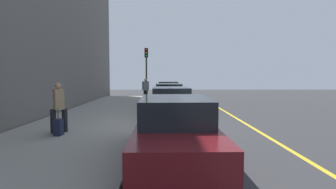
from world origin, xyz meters
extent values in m
plane|color=#333335|center=(0.00, 0.00, 0.00)|extent=(56.00, 56.00, 0.00)
cube|color=gray|center=(0.00, -3.30, 0.07)|extent=(28.00, 4.60, 0.15)
cube|color=gold|center=(0.00, 3.20, 0.00)|extent=(28.00, 0.14, 0.01)
cube|color=white|center=(-1.49, -0.70, 0.11)|extent=(8.33, 0.56, 0.22)
cylinder|color=black|center=(-10.47, 0.95, 0.32)|extent=(0.65, 0.24, 0.64)
cylinder|color=black|center=(-10.41, -0.73, 0.32)|extent=(0.65, 0.24, 0.64)
cylinder|color=black|center=(-13.20, 0.86, 0.32)|extent=(0.65, 0.24, 0.64)
cylinder|color=black|center=(-13.15, -0.81, 0.32)|extent=(0.65, 0.24, 0.64)
cube|color=black|center=(-11.81, 0.07, 0.59)|extent=(4.47, 1.93, 0.64)
cube|color=black|center=(-12.03, 0.06, 1.21)|extent=(2.34, 1.67, 0.60)
cylinder|color=black|center=(-4.76, 0.91, 0.32)|extent=(0.65, 0.24, 0.64)
cylinder|color=black|center=(-4.71, -0.77, 0.32)|extent=(0.65, 0.24, 0.64)
cylinder|color=black|center=(-7.52, 0.83, 0.32)|extent=(0.65, 0.24, 0.64)
cylinder|color=black|center=(-7.47, -0.85, 0.32)|extent=(0.65, 0.24, 0.64)
cube|color=#1E512D|center=(-6.12, 0.03, 0.59)|extent=(4.50, 1.93, 0.64)
cube|color=black|center=(-6.34, 0.02, 1.21)|extent=(2.36, 1.67, 0.60)
cylinder|color=black|center=(0.53, 0.92, 0.32)|extent=(0.64, 0.23, 0.64)
cylinder|color=black|center=(0.57, -0.76, 0.32)|extent=(0.64, 0.23, 0.64)
cylinder|color=black|center=(-2.08, 0.86, 0.32)|extent=(0.64, 0.23, 0.64)
cylinder|color=black|center=(-2.04, -0.82, 0.32)|extent=(0.64, 0.23, 0.64)
cube|color=#383A3D|center=(-0.75, 0.05, 0.59)|extent=(4.25, 1.90, 0.64)
cube|color=black|center=(-0.96, 0.05, 1.21)|extent=(2.22, 1.65, 0.60)
cylinder|color=black|center=(6.35, 0.87, 0.32)|extent=(0.64, 0.23, 0.64)
cylinder|color=black|center=(6.38, -0.81, 0.32)|extent=(0.64, 0.23, 0.64)
cylinder|color=black|center=(3.45, 0.84, 0.32)|extent=(0.64, 0.23, 0.64)
cylinder|color=black|center=(3.47, -0.84, 0.32)|extent=(0.64, 0.23, 0.64)
cube|color=maroon|center=(4.91, 0.02, 0.59)|extent=(4.71, 1.86, 0.64)
cube|color=black|center=(4.68, 0.01, 1.21)|extent=(2.46, 1.63, 0.60)
cylinder|color=black|center=(2.26, -3.89, 0.54)|extent=(0.18, 0.18, 0.78)
cylinder|color=black|center=(2.06, -3.58, 0.54)|extent=(0.18, 0.18, 0.78)
cube|color=tan|center=(2.16, -3.73, 1.26)|extent=(0.53, 0.48, 0.66)
sphere|color=tan|center=(2.16, -3.73, 1.70)|extent=(0.22, 0.22, 0.22)
cylinder|color=black|center=(-9.26, -1.58, 0.54)|extent=(0.18, 0.18, 0.78)
cylinder|color=black|center=(-9.59, -1.74, 0.54)|extent=(0.18, 0.18, 0.78)
cube|color=slate|center=(-9.42, -1.66, 1.26)|extent=(0.45, 0.53, 0.66)
sphere|color=tan|center=(-9.42, -1.66, 1.70)|extent=(0.22, 0.22, 0.22)
cylinder|color=#2D2D19|center=(-9.73, -1.61, 1.78)|extent=(0.12, 0.12, 3.25)
cube|color=black|center=(-9.73, -1.61, 3.75)|extent=(0.26, 0.26, 0.70)
sphere|color=red|center=(-9.58, -1.61, 3.96)|extent=(0.14, 0.14, 0.14)
sphere|color=orange|center=(-9.58, -1.61, 3.74)|extent=(0.14, 0.14, 0.14)
sphere|color=green|center=(-9.58, -1.61, 3.52)|extent=(0.14, 0.14, 0.14)
cube|color=#191E38|center=(2.63, -3.58, 0.41)|extent=(0.34, 0.22, 0.51)
cylinder|color=#4C4C4C|center=(2.63, -3.58, 0.84)|extent=(0.03, 0.03, 0.36)
camera|label=1|loc=(11.21, -0.23, 2.04)|focal=29.34mm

